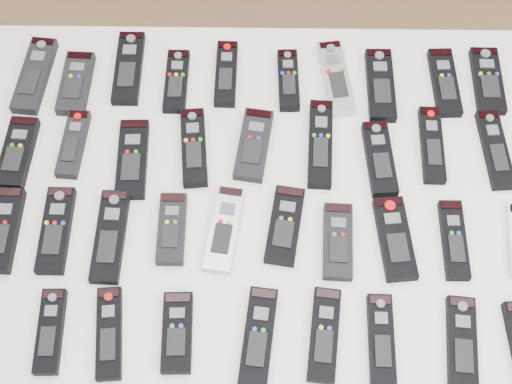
{
  "coord_description": "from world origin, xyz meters",
  "views": [
    {
      "loc": [
        0.01,
        -0.53,
        2.07
      ],
      "look_at": [
        0.0,
        0.13,
        0.8
      ],
      "focal_mm": 50.0,
      "sensor_mm": 36.0,
      "label": 1
    }
  ],
  "objects_px": {
    "remote_2": "(129,68)",
    "remote_10": "(17,153)",
    "remote_21": "(110,236)",
    "remote_16": "(380,159)",
    "table": "(256,209)",
    "remote_3": "(176,81)",
    "remote_0": "(35,75)",
    "remote_20": "(56,230)",
    "remote_12": "(132,159)",
    "remote_32": "(177,332)",
    "remote_22": "(172,229)",
    "remote_27": "(454,240)",
    "remote_33": "(258,337)",
    "remote_36": "(462,344)",
    "remote_18": "(495,150)",
    "remote_23": "(224,229)",
    "remote_25": "(338,241)",
    "remote_34": "(324,335)",
    "remote_17": "(432,145)",
    "remote_31": "(109,333)",
    "remote_6": "(336,78)",
    "remote_24": "(285,225)",
    "remote_30": "(50,331)",
    "remote_1": "(76,83)",
    "remote_14": "(254,145)",
    "remote_19": "(2,230)",
    "remote_15": "(320,144)",
    "remote_11": "(73,144)",
    "remote_9": "(487,81)",
    "remote_5": "(288,80)",
    "remote_7": "(380,85)",
    "remote_26": "(395,239)",
    "remote_8": "(444,82)",
    "remote_35": "(381,340)",
    "remote_4": "(226,74)",
    "remote_13": "(194,148)"
  },
  "relations": [
    {
      "from": "remote_4",
      "to": "remote_24",
      "type": "relative_size",
      "value": 1.01
    },
    {
      "from": "remote_21",
      "to": "remote_27",
      "type": "bearing_deg",
      "value": 1.59
    },
    {
      "from": "remote_32",
      "to": "remote_22",
      "type": "bearing_deg",
      "value": 95.06
    },
    {
      "from": "remote_12",
      "to": "remote_10",
      "type": "bearing_deg",
      "value": 175.63
    },
    {
      "from": "remote_3",
      "to": "remote_11",
      "type": "relative_size",
      "value": 1.02
    },
    {
      "from": "remote_2",
      "to": "table",
      "type": "bearing_deg",
      "value": -47.22
    },
    {
      "from": "remote_10",
      "to": "remote_30",
      "type": "bearing_deg",
      "value": -68.42
    },
    {
      "from": "remote_18",
      "to": "remote_32",
      "type": "relative_size",
      "value": 1.24
    },
    {
      "from": "remote_9",
      "to": "remote_20",
      "type": "xyz_separation_m",
      "value": [
        -0.9,
        -0.37,
        0.0
      ]
    },
    {
      "from": "remote_5",
      "to": "remote_11",
      "type": "relative_size",
      "value": 0.97
    },
    {
      "from": "remote_14",
      "to": "remote_22",
      "type": "bearing_deg",
      "value": -120.98
    },
    {
      "from": "remote_1",
      "to": "remote_14",
      "type": "bearing_deg",
      "value": -18.93
    },
    {
      "from": "remote_24",
      "to": "remote_31",
      "type": "distance_m",
      "value": 0.39
    },
    {
      "from": "remote_11",
      "to": "remote_27",
      "type": "height_order",
      "value": "remote_11"
    },
    {
      "from": "remote_22",
      "to": "remote_23",
      "type": "height_order",
      "value": "remote_22"
    },
    {
      "from": "remote_0",
      "to": "remote_7",
      "type": "distance_m",
      "value": 0.76
    },
    {
      "from": "remote_31",
      "to": "remote_33",
      "type": "relative_size",
      "value": 0.94
    },
    {
      "from": "remote_3",
      "to": "remote_8",
      "type": "distance_m",
      "value": 0.59
    },
    {
      "from": "remote_3",
      "to": "remote_8",
      "type": "height_order",
      "value": "remote_8"
    },
    {
      "from": "remote_11",
      "to": "table",
      "type": "bearing_deg",
      "value": -12.54
    },
    {
      "from": "remote_0",
      "to": "remote_27",
      "type": "height_order",
      "value": "remote_0"
    },
    {
      "from": "remote_25",
      "to": "remote_34",
      "type": "distance_m",
      "value": 0.19
    },
    {
      "from": "remote_17",
      "to": "remote_23",
      "type": "distance_m",
      "value": 0.47
    },
    {
      "from": "remote_13",
      "to": "remote_1",
      "type": "bearing_deg",
      "value": 143.65
    },
    {
      "from": "remote_14",
      "to": "remote_24",
      "type": "height_order",
      "value": "remote_14"
    },
    {
      "from": "remote_17",
      "to": "remote_26",
      "type": "distance_m",
      "value": 0.24
    },
    {
      "from": "remote_2",
      "to": "remote_5",
      "type": "bearing_deg",
      "value": -4.63
    },
    {
      "from": "remote_10",
      "to": "remote_27",
      "type": "xyz_separation_m",
      "value": [
        0.89,
        -0.19,
        -0.0
      ]
    },
    {
      "from": "remote_34",
      "to": "remote_18",
      "type": "bearing_deg",
      "value": 53.53
    },
    {
      "from": "remote_3",
      "to": "remote_6",
      "type": "relative_size",
      "value": 0.84
    },
    {
      "from": "remote_15",
      "to": "remote_17",
      "type": "xyz_separation_m",
      "value": [
        0.23,
        0.0,
        -0.0
      ]
    },
    {
      "from": "remote_25",
      "to": "remote_9",
      "type": "bearing_deg",
      "value": 51.07
    },
    {
      "from": "remote_20",
      "to": "remote_27",
      "type": "distance_m",
      "value": 0.78
    },
    {
      "from": "remote_16",
      "to": "remote_19",
      "type": "xyz_separation_m",
      "value": [
        -0.75,
        -0.17,
        0.0
      ]
    },
    {
      "from": "remote_21",
      "to": "remote_35",
      "type": "height_order",
      "value": "remote_35"
    },
    {
      "from": "remote_14",
      "to": "remote_32",
      "type": "distance_m",
      "value": 0.43
    },
    {
      "from": "table",
      "to": "remote_0",
      "type": "distance_m",
      "value": 0.58
    },
    {
      "from": "table",
      "to": "remote_3",
      "type": "distance_m",
      "value": 0.34
    },
    {
      "from": "remote_12",
      "to": "remote_32",
      "type": "relative_size",
      "value": 1.22
    },
    {
      "from": "remote_18",
      "to": "remote_23",
      "type": "distance_m",
      "value": 0.59
    },
    {
      "from": "remote_33",
      "to": "remote_36",
      "type": "relative_size",
      "value": 1.04
    },
    {
      "from": "remote_17",
      "to": "remote_21",
      "type": "bearing_deg",
      "value": -160.08
    },
    {
      "from": "remote_21",
      "to": "remote_16",
      "type": "bearing_deg",
      "value": 20.15
    },
    {
      "from": "remote_20",
      "to": "remote_12",
      "type": "bearing_deg",
      "value": 50.83
    },
    {
      "from": "remote_10",
      "to": "remote_26",
      "type": "xyz_separation_m",
      "value": [
        0.77,
        -0.18,
        -0.0
      ]
    },
    {
      "from": "remote_6",
      "to": "remote_24",
      "type": "xyz_separation_m",
      "value": [
        -0.11,
        -0.36,
        -0.0
      ]
    },
    {
      "from": "remote_27",
      "to": "remote_32",
      "type": "distance_m",
      "value": 0.56
    },
    {
      "from": "remote_18",
      "to": "remote_31",
      "type": "xyz_separation_m",
      "value": [
        -0.76,
        -0.4,
        0.0
      ]
    },
    {
      "from": "remote_0",
      "to": "remote_21",
      "type": "relative_size",
      "value": 1.0
    },
    {
      "from": "remote_2",
      "to": "remote_10",
      "type": "height_order",
      "value": "remote_10"
    }
  ]
}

